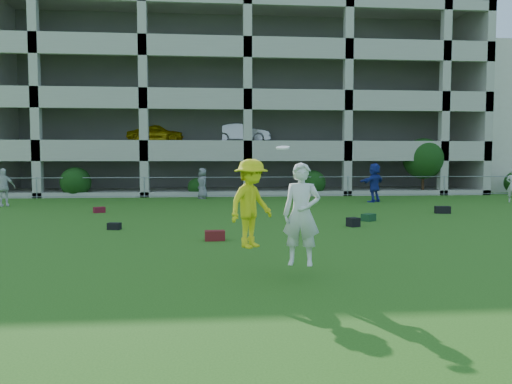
{
  "coord_description": "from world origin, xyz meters",
  "views": [
    {
      "loc": [
        -2.19,
        -10.15,
        2.32
      ],
      "look_at": [
        -0.99,
        3.0,
        1.4
      ],
      "focal_mm": 35.0,
      "sensor_mm": 36.0,
      "label": 1
    }
  ],
  "objects": [
    {
      "name": "ground",
      "position": [
        0.0,
        0.0,
        0.0
      ],
      "size": [
        100.0,
        100.0,
        0.0
      ],
      "primitive_type": "plane",
      "color": "#235114",
      "rests_on": "ground"
    },
    {
      "name": "bystander_b",
      "position": [
        -11.98,
        14.39,
        0.9
      ],
      "size": [
        1.12,
        0.94,
        1.8
      ],
      "primitive_type": "imported",
      "rotation": [
        0.0,
        0.0,
        0.58
      ],
      "color": "silver",
      "rests_on": "ground"
    },
    {
      "name": "bystander_c",
      "position": [
        -2.63,
        17.88,
        0.86
      ],
      "size": [
        0.81,
        0.98,
        1.72
      ],
      "primitive_type": "imported",
      "rotation": [
        0.0,
        0.0,
        -1.2
      ],
      "color": "slate",
      "rests_on": "ground"
    },
    {
      "name": "bystander_d",
      "position": [
        6.28,
        15.01,
        1.01
      ],
      "size": [
        1.83,
        1.64,
        2.02
      ],
      "primitive_type": "imported",
      "rotation": [
        0.0,
        0.0,
        3.82
      ],
      "color": "navy",
      "rests_on": "ground"
    },
    {
      "name": "bag_red_a",
      "position": [
        -2.08,
        3.69,
        0.14
      ],
      "size": [
        0.57,
        0.34,
        0.28
      ],
      "primitive_type": "cube",
      "rotation": [
        0.0,
        0.0,
        0.07
      ],
      "color": "#540E1D",
      "rests_on": "ground"
    },
    {
      "name": "bag_black_b",
      "position": [
        -5.28,
        6.09,
        0.11
      ],
      "size": [
        0.45,
        0.34,
        0.22
      ],
      "primitive_type": "cube",
      "rotation": [
        0.0,
        0.0,
        -0.24
      ],
      "color": "black",
      "rests_on": "ground"
    },
    {
      "name": "bag_green_c",
      "position": [
        3.55,
        7.49,
        0.13
      ],
      "size": [
        0.61,
        0.59,
        0.26
      ],
      "primitive_type": "cube",
      "rotation": [
        0.0,
        0.0,
        0.72
      ],
      "color": "#12341F",
      "rests_on": "ground"
    },
    {
      "name": "crate_d",
      "position": [
        2.57,
        6.08,
        0.15
      ],
      "size": [
        0.45,
        0.45,
        0.3
      ],
      "primitive_type": "cube",
      "rotation": [
        0.0,
        0.0,
        0.36
      ],
      "color": "black",
      "rests_on": "ground"
    },
    {
      "name": "bag_black_e",
      "position": [
        7.37,
        9.58,
        0.15
      ],
      "size": [
        0.64,
        0.39,
        0.3
      ],
      "primitive_type": "cube",
      "rotation": [
        0.0,
        0.0,
        -0.16
      ],
      "color": "black",
      "rests_on": "ground"
    },
    {
      "name": "bag_red_f",
      "position": [
        -6.85,
        11.14,
        0.12
      ],
      "size": [
        0.53,
        0.46,
        0.24
      ],
      "primitive_type": "cube",
      "rotation": [
        0.0,
        0.0,
        0.51
      ],
      "color": "maroon",
      "rests_on": "ground"
    },
    {
      "name": "bag_green_g",
      "position": [
        -0.42,
        12.97,
        0.12
      ],
      "size": [
        0.55,
        0.4,
        0.25
      ],
      "primitive_type": "cube",
      "rotation": [
        0.0,
        0.0,
        -0.22
      ],
      "color": "#12321B",
      "rests_on": "ground"
    },
    {
      "name": "frisbee_contest",
      "position": [
        -1.09,
        -0.52,
        1.36
      ],
      "size": [
        1.96,
        1.48,
        2.29
      ],
      "color": "yellow",
      "rests_on": "ground"
    },
    {
      "name": "parking_garage",
      "position": [
        -0.01,
        27.7,
        6.01
      ],
      "size": [
        30.0,
        14.0,
        12.0
      ],
      "color": "#9E998C",
      "rests_on": "ground"
    },
    {
      "name": "fence",
      "position": [
        0.0,
        19.0,
        0.61
      ],
      "size": [
        36.06,
        0.06,
        1.2
      ],
      "color": "gray",
      "rests_on": "ground"
    },
    {
      "name": "shrub_row",
      "position": [
        4.59,
        19.7,
        1.51
      ],
      "size": [
        34.38,
        2.52,
        3.5
      ],
      "color": "#163D11",
      "rests_on": "ground"
    }
  ]
}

